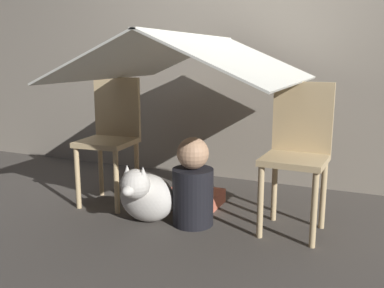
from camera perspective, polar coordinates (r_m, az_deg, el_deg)
The scene contains 8 objects.
ground_plane at distance 2.85m, azimuth -0.61°, elevation -10.16°, with size 8.80×8.80×0.00m, color #47423D.
wall_back at distance 3.67m, azimuth 6.47°, elevation 14.59°, with size 7.00×0.05×2.50m.
chair_left at distance 3.14m, azimuth -10.72°, elevation 1.31°, with size 0.39×0.39×0.91m.
chair_right at distance 2.65m, azimuth 13.88°, elevation -0.76°, with size 0.38×0.38×0.91m.
sheet_canopy at distance 2.71m, azimuth 0.00°, elevation 11.50°, with size 1.33×1.42×0.29m.
person_front at distance 2.71m, azimuth 0.11°, elevation -5.64°, with size 0.26×0.26×0.57m.
dog at distance 2.77m, azimuth -6.32°, elevation -6.76°, with size 0.38×0.40×0.41m.
floor_cushion at distance 3.12m, azimuth 0.22°, elevation -7.19°, with size 0.39×0.31×0.10m.
Camera 1 is at (1.07, -2.42, 1.06)m, focal length 40.00 mm.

